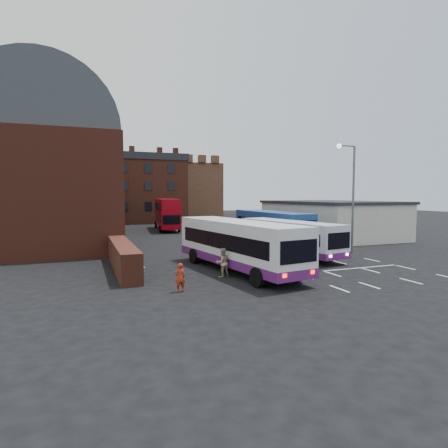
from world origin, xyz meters
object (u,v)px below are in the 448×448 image
object	(u,v)px
bus_white_inbound	(289,235)
bus_blue	(272,224)
pedestrian_red	(180,277)
bus_white_outbound	(238,242)
bus_red_double	(167,214)
pedestrian_beige	(222,263)
street_lamp	(350,188)

from	to	relation	value
bus_white_inbound	bus_blue	distance (m)	8.44
pedestrian_red	bus_white_outbound	bearing A→B (deg)	-143.53
bus_white_inbound	bus_red_double	world-z (taller)	bus_red_double
bus_blue	pedestrian_beige	size ratio (longest dim) A/B	6.81
bus_white_outbound	street_lamp	bearing A→B (deg)	6.82
bus_white_outbound	bus_white_inbound	world-z (taller)	bus_white_outbound
bus_red_double	pedestrian_red	distance (m)	34.59
pedestrian_beige	bus_white_outbound	bearing A→B (deg)	-146.82
bus_red_double	pedestrian_beige	distance (m)	31.63
pedestrian_red	street_lamp	bearing A→B (deg)	-158.82
bus_red_double	bus_blue	bearing A→B (deg)	117.43
bus_red_double	pedestrian_red	world-z (taller)	bus_red_double
bus_red_double	pedestrian_red	size ratio (longest dim) A/B	7.49
bus_white_inbound	pedestrian_beige	world-z (taller)	bus_white_inbound
bus_white_inbound	bus_blue	world-z (taller)	bus_blue
street_lamp	pedestrian_beige	bearing A→B (deg)	-161.06
bus_blue	pedestrian_beige	bearing A→B (deg)	50.50
bus_blue	pedestrian_beige	xyz separation A→B (m)	(-10.47, -13.36, -1.04)
bus_blue	bus_red_double	distance (m)	19.40
bus_white_inbound	street_lamp	size ratio (longest dim) A/B	1.17
bus_blue	pedestrian_beige	world-z (taller)	bus_blue
street_lamp	pedestrian_beige	world-z (taller)	street_lamp
bus_blue	bus_white_inbound	bearing A→B (deg)	70.20
bus_white_outbound	bus_white_inbound	size ratio (longest dim) A/B	1.14
bus_white_inbound	bus_red_double	bearing A→B (deg)	-89.75
bus_red_double	pedestrian_beige	world-z (taller)	bus_red_double
bus_red_double	street_lamp	size ratio (longest dim) A/B	1.23
bus_white_outbound	pedestrian_beige	distance (m)	2.30
pedestrian_beige	bus_blue	bearing A→B (deg)	-135.31
street_lamp	bus_blue	bearing A→B (deg)	106.28
bus_white_outbound	bus_blue	bearing A→B (deg)	44.96
bus_white_inbound	pedestrian_red	xyz separation A→B (m)	(-11.07, -7.85, -0.94)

